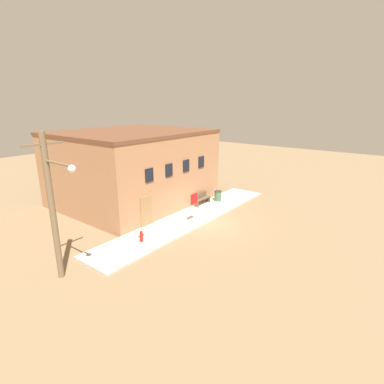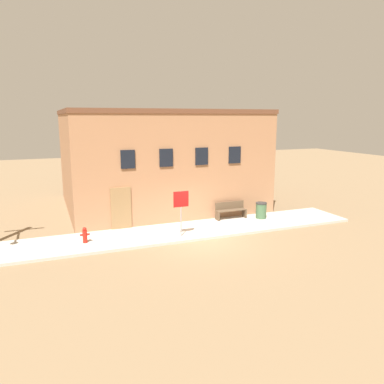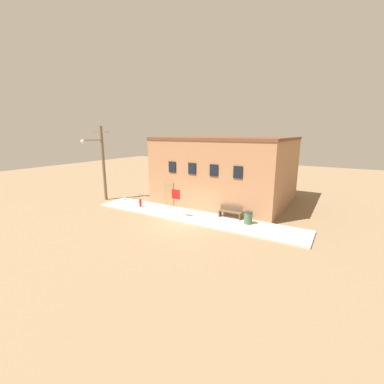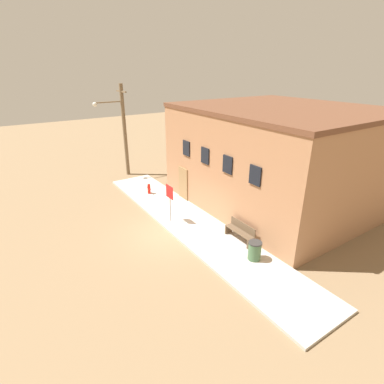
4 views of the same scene
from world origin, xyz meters
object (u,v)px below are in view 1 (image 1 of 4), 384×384
object	(u,v)px
stop_sign	(194,202)
trash_bin	(218,196)
bench	(202,199)
utility_pole	(53,204)
fire_hydrant	(141,236)

from	to	relation	value
stop_sign	trash_bin	world-z (taller)	stop_sign
bench	utility_pole	distance (m)	13.10
bench	stop_sign	bearing A→B (deg)	-151.50
utility_pole	bench	bearing A→B (deg)	4.03
fire_hydrant	stop_sign	size ratio (longest dim) A/B	0.33
fire_hydrant	utility_pole	xyz separation A→B (m)	(-4.86, 0.32, 3.28)
fire_hydrant	stop_sign	world-z (taller)	stop_sign
bench	trash_bin	bearing A→B (deg)	-19.88
bench	fire_hydrant	bearing A→B (deg)	-171.18
bench	trash_bin	world-z (taller)	bench
bench	trash_bin	size ratio (longest dim) A/B	1.97
bench	trash_bin	xyz separation A→B (m)	(1.58, -0.57, -0.02)
stop_sign	utility_pole	xyz separation A→B (m)	(-9.09, 1.05, 2.13)
trash_bin	utility_pole	bearing A→B (deg)	-178.70
trash_bin	utility_pole	xyz separation A→B (m)	(-14.26, -0.32, 3.19)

